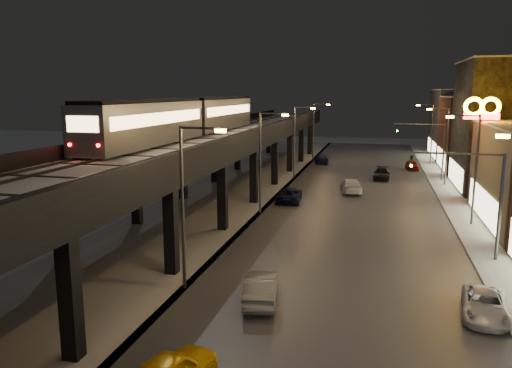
# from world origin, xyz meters

# --- Properties ---
(road_surface) EXTENTS (17.00, 120.00, 0.06)m
(road_surface) POSITION_xyz_m (7.50, 35.00, 0.03)
(road_surface) COLOR #46474D
(road_surface) RESTS_ON ground
(sidewalk_right) EXTENTS (4.00, 120.00, 0.14)m
(sidewalk_right) POSITION_xyz_m (17.50, 35.00, 0.07)
(sidewalk_right) COLOR #9FA1A8
(sidewalk_right) RESTS_ON ground
(under_viaduct_pavement) EXTENTS (11.00, 120.00, 0.06)m
(under_viaduct_pavement) POSITION_xyz_m (-6.00, 35.00, 0.03)
(under_viaduct_pavement) COLOR #9FA1A8
(under_viaduct_pavement) RESTS_ON ground
(elevated_viaduct) EXTENTS (9.00, 100.00, 6.30)m
(elevated_viaduct) POSITION_xyz_m (-6.00, 31.84, 5.62)
(elevated_viaduct) COLOR black
(elevated_viaduct) RESTS_ON ground
(viaduct_trackbed) EXTENTS (8.40, 100.00, 0.32)m
(viaduct_trackbed) POSITION_xyz_m (-6.01, 31.97, 6.39)
(viaduct_trackbed) COLOR #B2B7C1
(viaduct_trackbed) RESTS_ON elevated_viaduct
(viaduct_parapet_streetside) EXTENTS (0.30, 100.00, 1.10)m
(viaduct_parapet_streetside) POSITION_xyz_m (-1.65, 32.00, 6.85)
(viaduct_parapet_streetside) COLOR black
(viaduct_parapet_streetside) RESTS_ON elevated_viaduct
(viaduct_parapet_far) EXTENTS (0.30, 100.00, 1.10)m
(viaduct_parapet_far) POSITION_xyz_m (-10.35, 32.00, 6.85)
(viaduct_parapet_far) COLOR black
(viaduct_parapet_far) RESTS_ON elevated_viaduct
(building_e) EXTENTS (12.20, 12.20, 10.16)m
(building_e) POSITION_xyz_m (23.99, 62.00, 5.08)
(building_e) COLOR #58271E
(building_e) RESTS_ON ground
(building_f) EXTENTS (12.20, 16.20, 11.16)m
(building_f) POSITION_xyz_m (23.99, 76.00, 5.58)
(building_f) COLOR #313234
(building_f) RESTS_ON ground
(streetlight_left_1) EXTENTS (2.57, 0.28, 9.00)m
(streetlight_left_1) POSITION_xyz_m (-0.43, 13.00, 5.24)
(streetlight_left_1) COLOR #38383A
(streetlight_left_1) RESTS_ON ground
(streetlight_left_2) EXTENTS (2.57, 0.28, 9.00)m
(streetlight_left_2) POSITION_xyz_m (-0.43, 31.00, 5.24)
(streetlight_left_2) COLOR #38383A
(streetlight_left_2) RESTS_ON ground
(streetlight_right_2) EXTENTS (2.56, 0.28, 9.00)m
(streetlight_right_2) POSITION_xyz_m (16.73, 31.00, 5.24)
(streetlight_right_2) COLOR #38383A
(streetlight_right_2) RESTS_ON ground
(streetlight_left_3) EXTENTS (2.57, 0.28, 9.00)m
(streetlight_left_3) POSITION_xyz_m (-0.43, 49.00, 5.24)
(streetlight_left_3) COLOR #38383A
(streetlight_left_3) RESTS_ON ground
(streetlight_right_3) EXTENTS (2.56, 0.28, 9.00)m
(streetlight_right_3) POSITION_xyz_m (16.73, 49.00, 5.24)
(streetlight_right_3) COLOR #38383A
(streetlight_right_3) RESTS_ON ground
(streetlight_left_4) EXTENTS (2.57, 0.28, 9.00)m
(streetlight_left_4) POSITION_xyz_m (-0.43, 67.00, 5.24)
(streetlight_left_4) COLOR #38383A
(streetlight_left_4) RESTS_ON ground
(streetlight_right_4) EXTENTS (2.56, 0.28, 9.00)m
(streetlight_right_4) POSITION_xyz_m (16.73, 67.00, 5.24)
(streetlight_right_4) COLOR #38383A
(streetlight_right_4) RESTS_ON ground
(traffic_light_rig_a) EXTENTS (6.10, 0.34, 7.00)m
(traffic_light_rig_a) POSITION_xyz_m (15.84, 22.00, 4.50)
(traffic_light_rig_a) COLOR #38383A
(traffic_light_rig_a) RESTS_ON ground
(traffic_light_rig_b) EXTENTS (6.10, 0.34, 7.00)m
(traffic_light_rig_b) POSITION_xyz_m (15.84, 52.00, 4.50)
(traffic_light_rig_b) COLOR #38383A
(traffic_light_rig_b) RESTS_ON ground
(subway_train) EXTENTS (2.98, 35.98, 3.56)m
(subway_train) POSITION_xyz_m (-8.50, 34.06, 8.39)
(subway_train) COLOR gray
(subway_train) RESTS_ON viaduct_trackbed
(car_near_white) EXTENTS (2.30, 4.73, 1.49)m
(car_near_white) POSITION_xyz_m (3.82, 12.27, 0.75)
(car_near_white) COLOR gray
(car_near_white) RESTS_ON ground
(car_mid_silver) EXTENTS (2.62, 5.08, 1.37)m
(car_mid_silver) POSITION_xyz_m (0.99, 36.21, 0.68)
(car_mid_silver) COLOR black
(car_mid_silver) RESTS_ON ground
(car_mid_dark) EXTENTS (2.81, 5.35, 1.48)m
(car_mid_dark) POSITION_xyz_m (6.65, 42.31, 0.74)
(car_mid_dark) COLOR white
(car_mid_dark) RESTS_ON ground
(car_far_white) EXTENTS (2.74, 4.78, 1.53)m
(car_far_white) POSITION_xyz_m (0.99, 64.21, 0.76)
(car_far_white) COLOR #1A1F4F
(car_far_white) RESTS_ON ground
(car_onc_dark) EXTENTS (2.57, 4.60, 1.22)m
(car_onc_dark) POSITION_xyz_m (14.69, 13.04, 0.61)
(car_onc_dark) COLOR silver
(car_onc_dark) RESTS_ON ground
(car_onc_white) EXTENTS (2.07, 4.76, 1.36)m
(car_onc_white) POSITION_xyz_m (9.90, 51.48, 0.68)
(car_onc_white) COLOR black
(car_onc_white) RESTS_ON ground
(car_onc_red) EXTENTS (1.85, 3.93, 1.30)m
(car_onc_red) POSITION_xyz_m (13.99, 60.50, 0.65)
(car_onc_red) COLOR maroon
(car_onc_red) RESTS_ON ground
(sign_mcdonalds) EXTENTS (3.07, 0.57, 10.30)m
(sign_mcdonalds) POSITION_xyz_m (18.00, 35.96, 8.42)
(sign_mcdonalds) COLOR #38383A
(sign_mcdonalds) RESTS_ON ground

